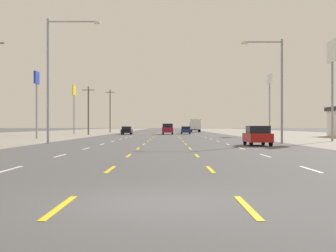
% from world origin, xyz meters
% --- Properties ---
extents(ground_plane, '(572.00, 572.00, 0.00)m').
position_xyz_m(ground_plane, '(0.00, 66.00, 0.00)').
color(ground_plane, '#4C4C4F').
extents(lot_apron_left, '(28.00, 440.00, 0.01)m').
position_xyz_m(lot_apron_left, '(-24.75, 66.00, 0.00)').
color(lot_apron_left, gray).
rests_on(lot_apron_left, ground).
extents(lot_apron_right, '(28.00, 440.00, 0.01)m').
position_xyz_m(lot_apron_right, '(24.75, 66.00, 0.00)').
color(lot_apron_right, gray).
rests_on(lot_apron_right, ground).
extents(lane_markings, '(10.64, 227.60, 0.01)m').
position_xyz_m(lane_markings, '(0.00, 104.50, 0.01)').
color(lane_markings, white).
rests_on(lane_markings, ground).
extents(signal_span_wire, '(26.15, 0.52, 9.57)m').
position_xyz_m(signal_span_wire, '(0.20, 6.43, 5.60)').
color(signal_span_wire, brown).
rests_on(signal_span_wire, ground).
extents(hatchback_far_right_nearest, '(1.72, 3.90, 1.54)m').
position_xyz_m(hatchback_far_right_nearest, '(7.24, 26.88, 0.78)').
color(hatchback_far_right_nearest, red).
rests_on(hatchback_far_right_nearest, ground).
extents(sedan_far_left_near, '(1.80, 4.50, 1.46)m').
position_xyz_m(sedan_far_left_near, '(-7.15, 74.11, 0.76)').
color(sedan_far_left_near, black).
rests_on(sedan_far_left_near, ground).
extents(suv_center_turn_mid, '(1.98, 4.90, 1.98)m').
position_xyz_m(suv_center_turn_mid, '(0.20, 74.82, 1.03)').
color(suv_center_turn_mid, maroon).
rests_on(suv_center_turn_mid, ground).
extents(sedan_inner_right_midfar, '(1.80, 4.50, 1.46)m').
position_xyz_m(sedan_inner_right_midfar, '(3.67, 79.89, 0.76)').
color(sedan_inner_right_midfar, navy).
rests_on(sedan_inner_right_midfar, ground).
extents(box_truck_far_right_far, '(2.40, 7.20, 3.23)m').
position_xyz_m(box_truck_far_right_far, '(7.08, 106.73, 1.84)').
color(box_truck_far_right_far, '#4C196B').
rests_on(box_truck_far_right_far, ground).
extents(pole_sign_left_row_1, '(0.24, 1.75, 8.22)m').
position_xyz_m(pole_sign_left_row_1, '(-15.84, 47.54, 6.07)').
color(pole_sign_left_row_1, gray).
rests_on(pole_sign_left_row_1, ground).
extents(pole_sign_left_row_2, '(0.24, 2.39, 9.09)m').
position_xyz_m(pole_sign_left_row_2, '(-17.21, 76.80, 7.03)').
color(pole_sign_left_row_2, gray).
rests_on(pole_sign_left_row_2, ground).
extents(pole_sign_right_row_1, '(0.24, 2.59, 10.12)m').
position_xyz_m(pole_sign_right_row_1, '(16.69, 37.05, 7.91)').
color(pole_sign_right_row_1, gray).
rests_on(pole_sign_right_row_1, ground).
extents(pole_sign_right_row_2, '(0.24, 2.75, 9.82)m').
position_xyz_m(pole_sign_right_row_2, '(16.61, 65.22, 7.64)').
color(pole_sign_right_row_2, gray).
rests_on(pole_sign_right_row_2, ground).
extents(streetlight_left_row_0, '(4.63, 0.26, 10.84)m').
position_xyz_m(streetlight_left_row_0, '(-9.70, 30.95, 6.27)').
color(streetlight_left_row_0, gray).
rests_on(streetlight_left_row_0, ground).
extents(streetlight_right_row_0, '(3.61, 0.26, 9.07)m').
position_xyz_m(streetlight_right_row_0, '(9.79, 30.95, 5.23)').
color(streetlight_right_row_0, gray).
rests_on(streetlight_right_row_0, ground).
extents(utility_pole_left_row_1, '(2.20, 0.26, 8.36)m').
position_xyz_m(utility_pole_left_row_1, '(-13.49, 70.73, 4.37)').
color(utility_pole_left_row_1, brown).
rests_on(utility_pole_left_row_1, ground).
extents(utility_pole_left_row_2, '(2.20, 0.26, 10.12)m').
position_xyz_m(utility_pole_left_row_2, '(-13.41, 99.97, 5.26)').
color(utility_pole_left_row_2, brown).
rests_on(utility_pole_left_row_2, ground).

